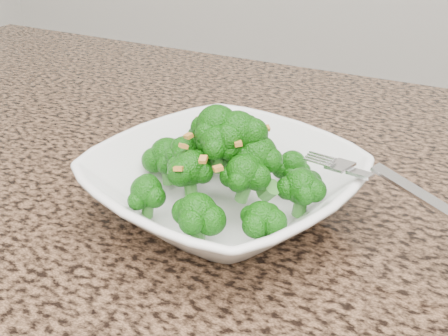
% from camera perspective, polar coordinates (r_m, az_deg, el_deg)
% --- Properties ---
extents(granite_counter, '(1.64, 1.04, 0.03)m').
position_cam_1_polar(granite_counter, '(0.49, 5.01, -11.33)').
color(granite_counter, brown).
rests_on(granite_counter, cabinet).
extents(bowl, '(0.30, 0.30, 0.06)m').
position_cam_1_polar(bowl, '(0.53, 0.00, -1.91)').
color(bowl, white).
rests_on(bowl, granite_counter).
extents(broccoli_pile, '(0.21, 0.21, 0.07)m').
position_cam_1_polar(broccoli_pile, '(0.50, 0.00, 4.26)').
color(broccoli_pile, '#125A0A').
rests_on(broccoli_pile, bowl).
extents(garlic_topping, '(0.13, 0.13, 0.01)m').
position_cam_1_polar(garlic_topping, '(0.49, 0.00, 8.10)').
color(garlic_topping, '#C4842F').
rests_on(garlic_topping, broccoli_pile).
extents(fork, '(0.18, 0.09, 0.01)m').
position_cam_1_polar(fork, '(0.49, 14.11, -0.68)').
color(fork, silver).
rests_on(fork, bowl).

